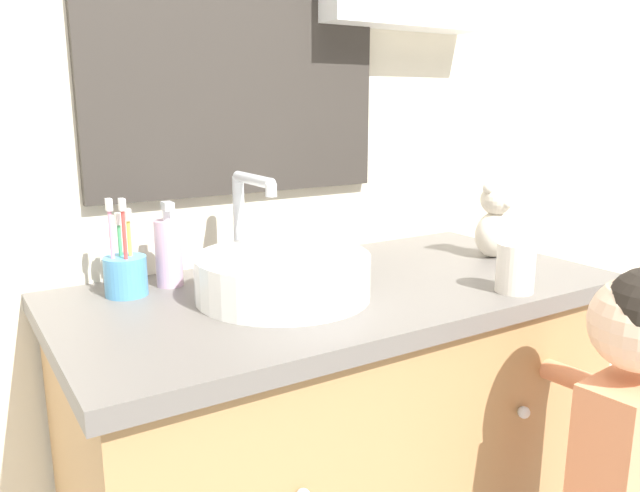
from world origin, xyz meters
name	(u,v)px	position (x,y,z in m)	size (l,w,h in m)	color
wall_back	(275,50)	(0.02, 0.62, 1.29)	(3.20, 0.18, 2.50)	beige
vanity_counter	(340,466)	(0.00, 0.32, 0.41)	(1.11, 0.56, 0.82)	#A37A4C
sink_basin	(282,273)	(-0.14, 0.32, 0.86)	(0.33, 0.38, 0.22)	white
toothbrush_holder	(125,273)	(-0.39, 0.48, 0.86)	(0.08, 0.08, 0.19)	#4C93C6
soap_dispenser	(169,252)	(-0.29, 0.50, 0.89)	(0.05, 0.05, 0.17)	#CCA3BC
child_figure	(621,465)	(0.28, -0.13, 0.56)	(0.20, 0.45, 0.92)	slate
teddy_bear	(495,222)	(0.43, 0.33, 0.90)	(0.10, 0.08, 0.18)	beige
drinking_cup	(515,268)	(0.26, 0.11, 0.87)	(0.07, 0.07, 0.10)	silver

